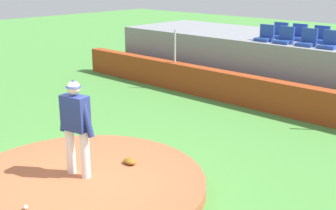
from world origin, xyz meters
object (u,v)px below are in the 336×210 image
Objects in this scene: stadium_chair_5 at (298,35)px; stadium_chair_0 at (265,36)px; stadium_chair_1 at (285,38)px; stadium_chair_3 at (330,43)px; pitcher at (76,121)px; fielding_glove at (130,161)px; stadium_chair_4 at (279,33)px; stadium_chair_6 at (320,37)px; baseball at (26,207)px; stadium_chair_2 at (307,40)px.

stadium_chair_0 is at bearing 53.49° from stadium_chair_5.
stadium_chair_3 is (1.38, 0.03, 0.00)m from stadium_chair_1.
stadium_chair_3 is at bearing 148.22° from stadium_chair_5.
fielding_glove is (0.34, 0.96, -1.00)m from pitcher.
fielding_glove is at bearing 98.69° from stadium_chair_4.
stadium_chair_5 is 1.00× the size of stadium_chair_6.
stadium_chair_6 is (0.55, 8.66, 0.65)m from pitcher.
stadium_chair_5 is at bearing -0.99° from stadium_chair_6.
stadium_chair_4 reaches higher than baseball.
stadium_chair_5 is (-0.52, 7.71, 1.65)m from fielding_glove.
fielding_glove is 7.02m from stadium_chair_2.
baseball is at bearing 97.77° from stadium_chair_0.
stadium_chair_0 is 1.10m from stadium_chair_5.
stadium_chair_3 is 2.24m from stadium_chair_4.
stadium_chair_2 is 1.00× the size of stadium_chair_5.
stadium_chair_1 is at bearing 91.76° from stadium_chair_5.
stadium_chair_3 reaches higher than pitcher.
stadium_chair_0 and stadium_chair_1 have the same top height.
pitcher is at bearing 91.14° from stadium_chair_1.
fielding_glove is at bearing 99.76° from stadium_chair_0.
baseball is at bearing 94.21° from fielding_glove.
fielding_glove is at bearing 88.06° from stadium_chair_2.
stadium_chair_1 is 1.14m from stadium_chair_6.
baseball is 0.15× the size of stadium_chair_2.
baseball is (0.40, -1.32, -1.02)m from pitcher.
stadium_chair_2 is at bearing -89.43° from fielding_glove.
stadium_chair_5 is at bearing -88.24° from stadium_chair_1.
stadium_chair_5 reaches higher than baseball.
stadium_chair_4 is 1.39m from stadium_chair_6.
fielding_glove is 0.60× the size of stadium_chair_0.
stadium_chair_4 is (-1.24, 9.98, 1.67)m from baseball.
stadium_chair_3 is 1.09m from stadium_chair_6.
stadium_chair_0 and stadium_chair_3 have the same top height.
stadium_chair_3 is at bearing 84.86° from baseball.
stadium_chair_2 is (0.23, 6.82, 1.65)m from fielding_glove.
stadium_chair_3 and stadium_chair_5 have the same top height.
stadium_chair_3 is at bearing -178.35° from stadium_chair_2.
stadium_chair_0 is 1.64m from stadium_chair_6.
pitcher is at bearing 96.15° from stadium_chair_0.
pitcher is 1.43m from fielding_glove.
stadium_chair_5 is (-0.18, 8.67, 0.65)m from pitcher.
pitcher is 7.83m from stadium_chair_2.
stadium_chair_6 is (-0.67, 0.86, 0.00)m from stadium_chair_3.
stadium_chair_5 reaches higher than pitcher.
pitcher is at bearing 106.99° from baseball.
stadium_chair_4 is (-1.41, 0.88, 0.00)m from stadium_chair_2.
stadium_chair_3 is (0.66, 0.02, 0.00)m from stadium_chair_2.
baseball is at bearing -84.35° from pitcher.
stadium_chair_5 is (0.66, 0.89, 0.00)m from stadium_chair_0.
stadium_chair_2 is (1.40, -0.01, 0.00)m from stadium_chair_0.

